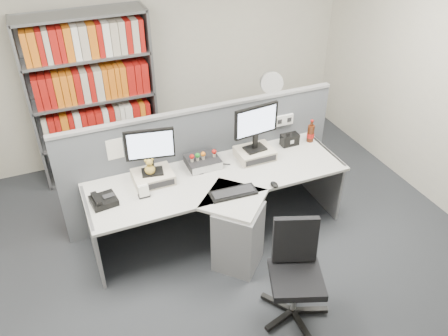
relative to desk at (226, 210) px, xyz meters
name	(u,v)px	position (x,y,z in m)	size (l,w,h in m)	color
ground	(250,284)	(0.00, -0.60, -0.46)	(5.50, 5.50, 0.00)	#303339
room_shell	(258,116)	(0.00, -0.60, 1.33)	(5.04, 5.54, 2.72)	beige
partition	(203,160)	(0.00, 0.65, 0.19)	(3.00, 0.08, 1.27)	#575B62
desk	(226,210)	(0.00, 0.00, 0.00)	(2.60, 1.20, 0.72)	#B8B7B1
monitor_riser_left	(153,177)	(-0.61, 0.38, 0.31)	(0.38, 0.31, 0.10)	#BEB29D
monitor_riser_right	(255,153)	(0.49, 0.38, 0.31)	(0.38, 0.31, 0.10)	#BEB29D
monitor_left	(150,148)	(-0.61, 0.38, 0.65)	(0.46, 0.18, 0.47)	black
monitor_right	(256,124)	(0.49, 0.38, 0.66)	(0.49, 0.18, 0.50)	black
desktop_pc	(203,162)	(-0.07, 0.45, 0.31)	(0.33, 0.29, 0.09)	black
figurines	(202,155)	(-0.08, 0.44, 0.40)	(0.29, 0.05, 0.09)	#BEB29D
keyboard	(233,193)	(0.02, -0.11, 0.28)	(0.45, 0.19, 0.03)	black
mouse	(274,185)	(0.44, -0.15, 0.28)	(0.07, 0.10, 0.04)	black
desk_phone	(103,200)	(-1.13, 0.22, 0.30)	(0.25, 0.23, 0.10)	black
desk_calendar	(144,192)	(-0.76, 0.18, 0.32)	(0.10, 0.08, 0.13)	black
plush_toy	(150,168)	(-0.64, 0.37, 0.44)	(0.10, 0.10, 0.18)	#AE913A
speaker	(290,140)	(0.95, 0.47, 0.33)	(0.19, 0.11, 0.13)	black
cola_bottle	(311,133)	(1.20, 0.45, 0.36)	(0.08, 0.08, 0.26)	#3F190A
shelving_unit	(94,101)	(-0.90, 1.85, 0.52)	(1.41, 0.40, 2.00)	slate
filing_cabinet	(268,131)	(1.20, 1.40, -0.11)	(0.45, 0.61, 0.70)	slate
desk_fan	(271,85)	(1.20, 1.40, 0.54)	(0.27, 0.18, 0.47)	white
office_chair	(295,269)	(0.22, -0.98, 0.03)	(0.61, 0.61, 0.91)	silver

